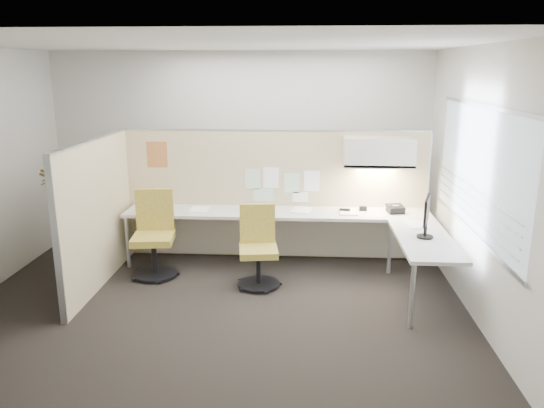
# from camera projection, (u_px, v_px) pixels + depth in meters

# --- Properties ---
(floor) EXTENTS (5.50, 4.50, 0.01)m
(floor) POSITION_uv_depth(u_px,v_px,m) (218.00, 303.00, 5.96)
(floor) COLOR black
(floor) RESTS_ON ground
(ceiling) EXTENTS (5.50, 4.50, 0.01)m
(ceiling) POSITION_uv_depth(u_px,v_px,m) (211.00, 43.00, 5.26)
(ceiling) COLOR white
(ceiling) RESTS_ON wall_back
(wall_back) EXTENTS (5.50, 0.02, 2.80)m
(wall_back) POSITION_uv_depth(u_px,v_px,m) (240.00, 149.00, 7.78)
(wall_back) COLOR beige
(wall_back) RESTS_ON ground
(wall_front) EXTENTS (5.50, 0.02, 2.80)m
(wall_front) POSITION_uv_depth(u_px,v_px,m) (156.00, 253.00, 3.43)
(wall_front) COLOR beige
(wall_front) RESTS_ON ground
(wall_right) EXTENTS (0.02, 4.50, 2.80)m
(wall_right) POSITION_uv_depth(u_px,v_px,m) (479.00, 185.00, 5.44)
(wall_right) COLOR beige
(wall_right) RESTS_ON ground
(window_pane) EXTENTS (0.01, 2.80, 1.30)m
(window_pane) POSITION_uv_depth(u_px,v_px,m) (478.00, 170.00, 5.41)
(window_pane) COLOR #929EA9
(window_pane) RESTS_ON wall_right
(partition_back) EXTENTS (4.10, 0.06, 1.75)m
(partition_back) POSITION_uv_depth(u_px,v_px,m) (275.00, 195.00, 7.25)
(partition_back) COLOR #C9B48B
(partition_back) RESTS_ON floor
(partition_left) EXTENTS (0.06, 2.20, 1.75)m
(partition_left) POSITION_uv_depth(u_px,v_px,m) (98.00, 214.00, 6.31)
(partition_left) COLOR #C9B48B
(partition_left) RESTS_ON floor
(desk) EXTENTS (4.00, 2.07, 0.73)m
(desk) POSITION_uv_depth(u_px,v_px,m) (302.00, 224.00, 6.84)
(desk) COLOR beige
(desk) RESTS_ON floor
(overhead_bin) EXTENTS (0.90, 0.36, 0.38)m
(overhead_bin) POSITION_uv_depth(u_px,v_px,m) (379.00, 152.00, 6.81)
(overhead_bin) COLOR beige
(overhead_bin) RESTS_ON partition_back
(task_light_strip) EXTENTS (0.60, 0.06, 0.02)m
(task_light_strip) POSITION_uv_depth(u_px,v_px,m) (378.00, 168.00, 6.86)
(task_light_strip) COLOR #FFEABF
(task_light_strip) RESTS_ON overhead_bin
(pinned_papers) EXTENTS (1.01, 0.00, 0.47)m
(pinned_papers) POSITION_uv_depth(u_px,v_px,m) (281.00, 184.00, 7.18)
(pinned_papers) COLOR #8CBF8C
(pinned_papers) RESTS_ON partition_back
(poster) EXTENTS (0.28, 0.00, 0.35)m
(poster) POSITION_uv_depth(u_px,v_px,m) (157.00, 155.00, 7.18)
(poster) COLOR orange
(poster) RESTS_ON partition_back
(chair_left) EXTENTS (0.56, 0.58, 1.07)m
(chair_left) POSITION_uv_depth(u_px,v_px,m) (154.00, 237.00, 6.67)
(chair_left) COLOR black
(chair_left) RESTS_ON floor
(chair_right) EXTENTS (0.51, 0.52, 0.96)m
(chair_right) POSITION_uv_depth(u_px,v_px,m) (258.00, 249.00, 6.37)
(chair_right) COLOR black
(chair_right) RESTS_ON floor
(monitor) EXTENTS (0.18, 0.43, 0.46)m
(monitor) POSITION_uv_depth(u_px,v_px,m) (426.00, 215.00, 5.82)
(monitor) COLOR black
(monitor) RESTS_ON desk
(phone) EXTENTS (0.24, 0.23, 0.12)m
(phone) POSITION_uv_depth(u_px,v_px,m) (395.00, 209.00, 6.88)
(phone) COLOR black
(phone) RESTS_ON desk
(stapler) EXTENTS (0.14, 0.06, 0.05)m
(stapler) POSITION_uv_depth(u_px,v_px,m) (345.00, 211.00, 6.91)
(stapler) COLOR black
(stapler) RESTS_ON desk
(tape_dispenser) EXTENTS (0.10, 0.06, 0.06)m
(tape_dispenser) POSITION_uv_depth(u_px,v_px,m) (363.00, 209.00, 6.99)
(tape_dispenser) COLOR black
(tape_dispenser) RESTS_ON desk
(coat_hook) EXTENTS (0.18, 0.47, 1.41)m
(coat_hook) POSITION_uv_depth(u_px,v_px,m) (53.00, 186.00, 5.34)
(coat_hook) COLOR silver
(coat_hook) RESTS_ON partition_left
(paper_stack_0) EXTENTS (0.29, 0.34, 0.03)m
(paper_stack_0) POSITION_uv_depth(u_px,v_px,m) (158.00, 208.00, 7.08)
(paper_stack_0) COLOR white
(paper_stack_0) RESTS_ON desk
(paper_stack_1) EXTENTS (0.24, 0.31, 0.02)m
(paper_stack_1) POSITION_uv_depth(u_px,v_px,m) (199.00, 210.00, 7.02)
(paper_stack_1) COLOR white
(paper_stack_1) RESTS_ON desk
(paper_stack_2) EXTENTS (0.29, 0.34, 0.02)m
(paper_stack_2) POSITION_uv_depth(u_px,v_px,m) (301.00, 210.00, 6.99)
(paper_stack_2) COLOR white
(paper_stack_2) RESTS_ON desk
(paper_stack_3) EXTENTS (0.24, 0.31, 0.02)m
(paper_stack_3) POSITION_uv_depth(u_px,v_px,m) (348.00, 212.00, 6.89)
(paper_stack_3) COLOR white
(paper_stack_3) RESTS_ON desk
(paper_stack_4) EXTENTS (0.27, 0.33, 0.02)m
(paper_stack_4) POSITION_uv_depth(u_px,v_px,m) (416.00, 225.00, 6.35)
(paper_stack_4) COLOR white
(paper_stack_4) RESTS_ON desk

